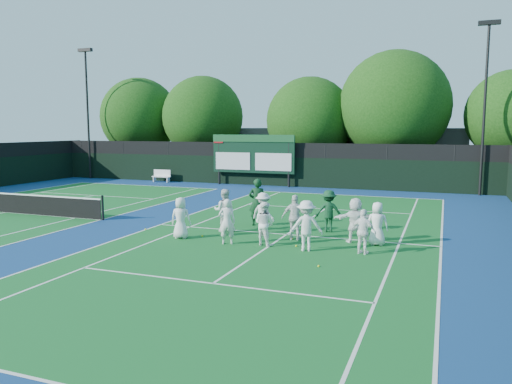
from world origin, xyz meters
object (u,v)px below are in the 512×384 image
(tennis_net, at_px, (6,202))
(coach_left, at_px, (257,202))
(scoreboard, at_px, (253,154))
(bench, at_px, (162,175))

(tennis_net, bearing_deg, coach_left, 6.04)
(scoreboard, relative_size, tennis_net, 0.53)
(tennis_net, relative_size, coach_left, 5.78)
(tennis_net, bearing_deg, scoreboard, 64.40)
(bench, relative_size, coach_left, 0.76)
(scoreboard, height_order, coach_left, scoreboard)
(scoreboard, xyz_separation_m, bench, (-7.20, -0.22, -1.69))
(tennis_net, bearing_deg, bench, 90.86)
(scoreboard, height_order, tennis_net, scoreboard)
(scoreboard, bearing_deg, coach_left, -68.13)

